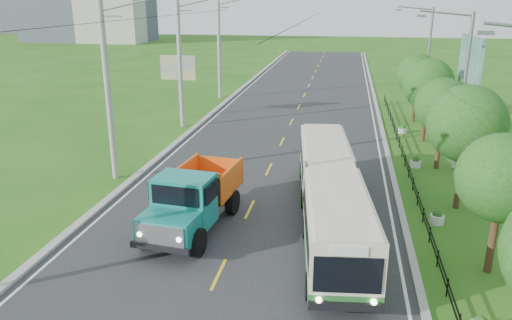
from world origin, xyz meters
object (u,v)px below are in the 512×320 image
(streetlight_far, at_px, (426,59))
(billboard_right, at_px, (470,66))
(tree_third, at_px, (467,127))
(bus, at_px, (330,190))
(tree_fourth, at_px, (443,109))
(billboard_left, at_px, (178,72))
(pole_mid, at_px, (180,61))
(planter_near, at_px, (437,218))
(tree_back, at_px, (418,77))
(pole_far, at_px, (219,47))
(tree_fifth, at_px, (429,87))
(planter_mid, at_px, (415,162))
(planter_far, at_px, (403,129))
(streetlight_mid, at_px, (461,87))
(dump_truck, at_px, (193,196))
(tree_second, at_px, (502,182))
(pole_near, at_px, (108,88))

(streetlight_far, height_order, billboard_right, streetlight_far)
(tree_third, bearing_deg, bus, -152.63)
(tree_fourth, height_order, billboard_left, tree_fourth)
(pole_mid, height_order, tree_fourth, pole_mid)
(planter_near, bearing_deg, tree_back, 86.43)
(pole_mid, distance_m, pole_far, 12.00)
(tree_fifth, distance_m, planter_mid, 7.21)
(planter_far, xyz_separation_m, billboard_left, (-18.10, 2.00, 3.58))
(streetlight_far, xyz_separation_m, billboard_left, (-20.14, -4.00, -1.04))
(planter_far, bearing_deg, planter_near, -90.00)
(streetlight_mid, bearing_deg, planter_mid, -180.00)
(streetlight_mid, height_order, bus, streetlight_mid)
(planter_near, distance_m, billboard_left, 25.78)
(tree_third, bearing_deg, dump_truck, -158.93)
(tree_third, height_order, planter_near, tree_third)
(pole_far, bearing_deg, billboard_right, -32.30)
(pole_mid, height_order, streetlight_far, pole_mid)
(pole_far, xyz_separation_m, tree_second, (18.12, -30.86, -1.57))
(bus, distance_m, dump_truck, 6.00)
(billboard_left, xyz_separation_m, bus, (13.30, -18.99, -2.19))
(bus, xyz_separation_m, dump_truck, (-5.82, -1.44, -0.12))
(bus, bearing_deg, tree_fifth, 61.78)
(tree_back, xyz_separation_m, dump_truck, (-11.87, -22.57, -2.10))
(tree_third, relative_size, planter_near, 8.96)
(planter_mid, height_order, billboard_left, billboard_left)
(tree_fourth, height_order, streetlight_far, streetlight_far)
(tree_fifth, bearing_deg, pole_far, 144.64)
(pole_near, relative_size, planter_far, 14.93)
(streetlight_mid, relative_size, dump_truck, 1.34)
(tree_fourth, relative_size, planter_mid, 8.06)
(tree_second, bearing_deg, tree_third, 90.00)
(streetlight_far, bearing_deg, planter_mid, -98.30)
(tree_third, xyz_separation_m, bus, (-6.06, -3.14, -2.31))
(pole_mid, bearing_deg, planter_near, -41.65)
(streetlight_mid, relative_size, streetlight_far, 1.00)
(streetlight_mid, relative_size, planter_mid, 13.54)
(tree_fifth, height_order, dump_truck, tree_fifth)
(tree_fourth, xyz_separation_m, billboard_left, (-19.36, 9.86, 0.28))
(tree_back, relative_size, bus, 0.38)
(pole_mid, distance_m, tree_third, 22.25)
(pole_mid, height_order, tree_back, pole_mid)
(streetlight_mid, bearing_deg, billboard_left, 153.60)
(pole_far, distance_m, bus, 30.67)
(tree_back, height_order, planter_far, tree_back)
(pole_near, distance_m, planter_near, 17.79)
(pole_far, bearing_deg, streetlight_mid, -45.14)
(tree_third, relative_size, billboard_left, 1.15)
(tree_third, xyz_separation_m, planter_mid, (-1.26, 5.86, -3.70))
(pole_near, xyz_separation_m, bus, (12.06, -3.99, -3.42))
(pole_near, xyz_separation_m, pole_far, (0.00, 24.00, 0.00))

